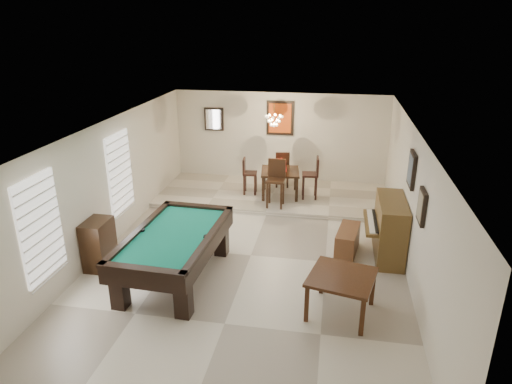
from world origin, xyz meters
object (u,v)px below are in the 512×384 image
(dining_table, at_px, (280,181))
(chandelier, at_px, (274,116))
(dining_chair_west, at_px, (250,176))
(square_table, at_px, (341,294))
(dining_chair_north, at_px, (282,169))
(piano_bench, at_px, (347,241))
(upright_piano, at_px, (383,228))
(dining_chair_east, at_px, (310,178))
(flower_vase, at_px, (280,162))
(dining_chair_south, at_px, (276,184))
(apothecary_chest, at_px, (99,244))
(pool_table, at_px, (175,256))

(dining_table, relative_size, chandelier, 1.62)
(dining_table, relative_size, dining_chair_west, 1.01)
(square_table, xyz_separation_m, dining_chair_north, (-1.62, 5.49, 0.28))
(piano_bench, relative_size, chandelier, 1.61)
(upright_piano, xyz_separation_m, dining_chair_east, (-1.61, 2.63, 0.07))
(square_table, distance_m, piano_bench, 2.06)
(piano_bench, bearing_deg, flower_vase, 122.42)
(piano_bench, bearing_deg, dining_chair_south, 131.79)
(apothecary_chest, distance_m, dining_chair_north, 5.62)
(square_table, relative_size, apothecary_chest, 1.03)
(apothecary_chest, xyz_separation_m, flower_vase, (2.96, 4.08, 0.55))
(dining_chair_south, relative_size, dining_chair_east, 1.07)
(dining_chair_north, relative_size, dining_chair_east, 0.93)
(apothecary_chest, relative_size, dining_chair_west, 1.00)
(dining_chair_south, bearing_deg, upright_piano, -37.05)
(chandelier, bearing_deg, upright_piano, -46.51)
(square_table, xyz_separation_m, dining_chair_west, (-2.38, 4.78, 0.26))
(upright_piano, distance_m, flower_vase, 3.60)
(flower_vase, bearing_deg, square_table, -71.59)
(pool_table, xyz_separation_m, piano_bench, (3.11, 1.50, -0.18))
(chandelier, bearing_deg, apothecary_chest, -123.77)
(pool_table, height_order, apothecary_chest, apothecary_chest)
(upright_piano, bearing_deg, apothecary_chest, -165.14)
(pool_table, bearing_deg, square_table, -7.95)
(pool_table, relative_size, upright_piano, 1.87)
(chandelier, bearing_deg, piano_bench, -55.39)
(dining_chair_west, bearing_deg, pool_table, 166.48)
(upright_piano, relative_size, piano_bench, 1.48)
(square_table, xyz_separation_m, dining_table, (-1.59, 4.77, 0.18))
(square_table, bearing_deg, upright_piano, 69.18)
(dining_chair_north, relative_size, chandelier, 1.69)
(apothecary_chest, bearing_deg, square_table, -8.64)
(flower_vase, distance_m, dining_chair_west, 0.91)
(dining_table, bearing_deg, pool_table, -108.26)
(apothecary_chest, xyz_separation_m, dining_table, (2.96, 4.08, 0.04))
(flower_vase, xyz_separation_m, chandelier, (-0.19, 0.06, 1.17))
(square_table, bearing_deg, dining_chair_west, 116.51)
(pool_table, xyz_separation_m, dining_chair_north, (1.36, 4.94, 0.18))
(piano_bench, height_order, dining_chair_west, dining_chair_west)
(apothecary_chest, relative_size, chandelier, 1.61)
(dining_table, xyz_separation_m, chandelier, (-0.19, 0.06, 1.68))
(square_table, relative_size, dining_chair_north, 0.98)
(apothecary_chest, height_order, dining_chair_west, dining_chair_west)
(upright_piano, bearing_deg, dining_chair_north, 125.55)
(chandelier, bearing_deg, pool_table, -105.67)
(dining_chair_west, bearing_deg, dining_chair_south, -140.47)
(pool_table, xyz_separation_m, flower_vase, (1.39, 4.21, 0.59))
(upright_piano, bearing_deg, dining_chair_south, 141.79)
(apothecary_chest, height_order, flower_vase, flower_vase)
(pool_table, height_order, dining_chair_south, dining_chair_south)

